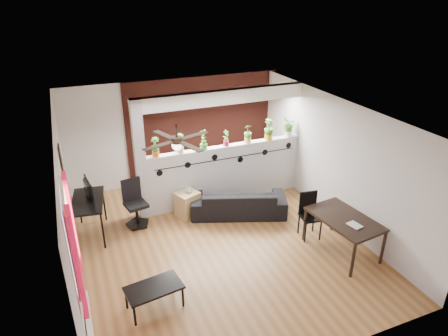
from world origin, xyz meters
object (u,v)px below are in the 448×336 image
(potted_plant_6, at_px, (289,126))
(folding_chair, at_px, (309,210))
(potted_plant_0, at_px, (155,147))
(sofa, at_px, (238,202))
(ceiling_fan, at_px, (177,142))
(potted_plant_5, at_px, (269,129))
(potted_plant_2, at_px, (203,139))
(office_chair, at_px, (135,206))
(cube_shelf, at_px, (188,204))
(coffee_table, at_px, (154,289))
(computer_desk, at_px, (88,203))
(dining_table, at_px, (344,221))
(potted_plant_3, at_px, (226,137))
(cup, at_px, (189,190))
(potted_plant_4, at_px, (248,133))
(potted_plant_1, at_px, (180,143))

(potted_plant_6, height_order, folding_chair, potted_plant_6)
(potted_plant_0, distance_m, sofa, 2.15)
(ceiling_fan, xyz_separation_m, potted_plant_5, (2.65, 1.80, -0.71))
(ceiling_fan, distance_m, potted_plant_0, 1.95)
(potted_plant_2, xyz_separation_m, office_chair, (-1.62, -0.28, -1.14))
(cube_shelf, height_order, coffee_table, cube_shelf)
(potted_plant_2, bearing_deg, computer_desk, -172.33)
(office_chair, distance_m, dining_table, 4.15)
(folding_chair, bearing_deg, computer_desk, 158.04)
(potted_plant_0, distance_m, potted_plant_3, 1.58)
(cup, xyz_separation_m, folding_chair, (1.95, -1.62, -0.05))
(potted_plant_2, distance_m, sofa, 1.56)
(ceiling_fan, bearing_deg, potted_plant_4, 40.24)
(potted_plant_4, distance_m, coffee_table, 4.17)
(coffee_table, bearing_deg, ceiling_fan, 52.34)
(potted_plant_6, bearing_deg, ceiling_fan, -150.49)
(ceiling_fan, distance_m, folding_chair, 3.11)
(potted_plant_2, height_order, office_chair, potted_plant_2)
(potted_plant_4, xyz_separation_m, folding_chair, (0.43, -1.96, -1.02))
(potted_plant_5, height_order, computer_desk, potted_plant_5)
(sofa, bearing_deg, dining_table, 142.31)
(computer_desk, bearing_deg, cube_shelf, 0.00)
(dining_table, bearing_deg, cup, 133.68)
(ceiling_fan, height_order, sofa, ceiling_fan)
(computer_desk, xyz_separation_m, folding_chair, (4.01, -1.62, -0.17))
(computer_desk, bearing_deg, sofa, -6.47)
(potted_plant_6, bearing_deg, potted_plant_4, -180.00)
(sofa, bearing_deg, potted_plant_6, -135.78)
(ceiling_fan, height_order, potted_plant_0, ceiling_fan)
(potted_plant_5, xyz_separation_m, coffee_table, (-3.40, -2.77, -1.25))
(potted_plant_2, relative_size, cup, 3.33)
(potted_plant_3, bearing_deg, dining_table, -65.21)
(potted_plant_1, xyz_separation_m, potted_plant_5, (2.11, -0.00, 0.03))
(potted_plant_1, distance_m, computer_desk, 2.20)
(office_chair, xyz_separation_m, coffee_table, (-0.20, -2.49, -0.08))
(potted_plant_3, relative_size, coffee_table, 0.40)
(potted_plant_0, bearing_deg, computer_desk, -166.98)
(potted_plant_4, relative_size, potted_plant_6, 0.90)
(computer_desk, relative_size, folding_chair, 1.26)
(potted_plant_2, bearing_deg, potted_plant_6, 0.00)
(computer_desk, distance_m, dining_table, 4.88)
(cup, distance_m, office_chair, 1.17)
(potted_plant_5, relative_size, coffee_table, 0.53)
(sofa, bearing_deg, cup, 1.52)
(cube_shelf, xyz_separation_m, office_chair, (-1.11, 0.06, 0.16))
(sofa, height_order, dining_table, dining_table)
(potted_plant_4, xyz_separation_m, coffee_table, (-2.87, -2.77, -1.21))
(coffee_table, bearing_deg, potted_plant_1, 64.95)
(potted_plant_3, distance_m, dining_table, 3.08)
(potted_plant_4, height_order, sofa, potted_plant_4)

